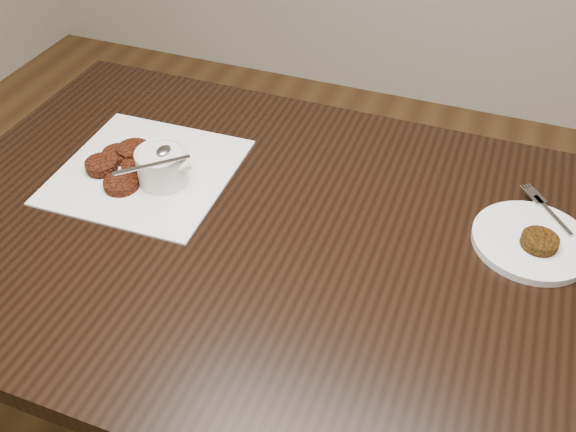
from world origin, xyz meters
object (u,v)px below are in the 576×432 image
object	(u,v)px
table	(287,362)
plate_with_patty	(533,238)
sauce_ramekin	(160,152)
napkin	(147,171)

from	to	relation	value
table	plate_with_patty	xyz separation A→B (m)	(0.41, 0.13, 0.39)
table	sauce_ramekin	bearing A→B (deg)	168.58
napkin	plate_with_patty	distance (m)	0.73
plate_with_patty	sauce_ramekin	bearing A→B (deg)	-173.99
table	plate_with_patty	world-z (taller)	plate_with_patty
sauce_ramekin	plate_with_patty	xyz separation A→B (m)	(0.68, 0.07, -0.06)
table	napkin	world-z (taller)	napkin
table	napkin	xyz separation A→B (m)	(-0.33, 0.07, 0.38)
napkin	plate_with_patty	xyz separation A→B (m)	(0.73, 0.06, 0.01)
napkin	sauce_ramekin	size ratio (longest dim) A/B	2.46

